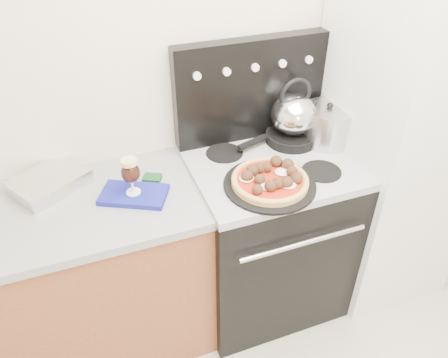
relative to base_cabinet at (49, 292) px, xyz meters
name	(u,v)px	position (x,y,z in m)	size (l,w,h in m)	color
room_shell	(395,237)	(1.02, -0.91, 0.82)	(3.52, 3.01, 2.52)	#BCB3A0
base_cabinet	(49,292)	(0.00, 0.00, 0.00)	(1.45, 0.60, 0.86)	brown
countertop	(23,220)	(0.00, 0.00, 0.45)	(1.48, 0.63, 0.04)	#949498
stove_body	(266,237)	(1.10, -0.02, 0.01)	(0.76, 0.65, 0.88)	black
cooktop	(271,166)	(1.10, -0.02, 0.47)	(0.76, 0.65, 0.04)	#ADADB2
backguard	(250,90)	(1.10, 0.25, 0.74)	(0.76, 0.08, 0.50)	black
fridge	(399,133)	(1.80, -0.05, 0.52)	(0.64, 0.68, 1.90)	silver
foil_sheet	(50,182)	(0.12, 0.16, 0.50)	(0.30, 0.22, 0.06)	white
oven_mitt	(134,195)	(0.45, -0.03, 0.48)	(0.28, 0.16, 0.02)	navy
beer_glass	(131,176)	(0.45, -0.03, 0.58)	(0.08, 0.08, 0.17)	black
pizza_pan	(270,185)	(1.02, -0.19, 0.50)	(0.40, 0.40, 0.01)	black
pizza	(270,179)	(1.02, -0.19, 0.53)	(0.33, 0.33, 0.05)	#E2B460
skillet	(291,137)	(1.28, 0.12, 0.51)	(0.26, 0.26, 0.05)	black
tea_kettle	(294,111)	(1.28, 0.12, 0.66)	(0.22, 0.22, 0.24)	white
stock_pot	(327,126)	(1.44, 0.06, 0.58)	(0.24, 0.24, 0.18)	silver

